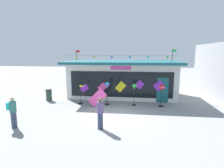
{
  "coord_description": "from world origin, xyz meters",
  "views": [
    {
      "loc": [
        1.13,
        -10.97,
        3.92
      ],
      "look_at": [
        -0.68,
        3.56,
        1.43
      ],
      "focal_mm": 29.29,
      "sensor_mm": 36.0,
      "label": 1
    }
  ],
  "objects_px": {
    "wind_spinner_center_left": "(134,88)",
    "wind_spinner_center_right": "(162,90)",
    "person_near_camera": "(13,112)",
    "kite_shop_building": "(123,78)",
    "wind_spinner_far_left": "(82,93)",
    "trash_bin": "(49,95)",
    "wind_spinner_left": "(107,87)",
    "person_mid_plaza": "(100,113)",
    "display_kite_on_ground": "(97,98)"
  },
  "relations": [
    {
      "from": "kite_shop_building",
      "to": "wind_spinner_center_right",
      "type": "height_order",
      "value": "kite_shop_building"
    },
    {
      "from": "wind_spinner_center_right",
      "to": "kite_shop_building",
      "type": "bearing_deg",
      "value": 133.27
    },
    {
      "from": "kite_shop_building",
      "to": "wind_spinner_left",
      "type": "height_order",
      "value": "kite_shop_building"
    },
    {
      "from": "wind_spinner_far_left",
      "to": "person_mid_plaza",
      "type": "height_order",
      "value": "person_mid_plaza"
    },
    {
      "from": "wind_spinner_far_left",
      "to": "display_kite_on_ground",
      "type": "bearing_deg",
      "value": -25.73
    },
    {
      "from": "wind_spinner_left",
      "to": "display_kite_on_ground",
      "type": "xyz_separation_m",
      "value": [
        -0.62,
        -0.66,
        -0.7
      ]
    },
    {
      "from": "trash_bin",
      "to": "wind_spinner_left",
      "type": "bearing_deg",
      "value": -7.21
    },
    {
      "from": "wind_spinner_far_left",
      "to": "wind_spinner_left",
      "type": "xyz_separation_m",
      "value": [
        2.0,
        -0.01,
        0.5
      ]
    },
    {
      "from": "wind_spinner_center_right",
      "to": "person_near_camera",
      "type": "bearing_deg",
      "value": -149.16
    },
    {
      "from": "wind_spinner_center_right",
      "to": "wind_spinner_far_left",
      "type": "bearing_deg",
      "value": -179.67
    },
    {
      "from": "kite_shop_building",
      "to": "person_mid_plaza",
      "type": "height_order",
      "value": "kite_shop_building"
    },
    {
      "from": "wind_spinner_left",
      "to": "trash_bin",
      "type": "xyz_separation_m",
      "value": [
        -4.99,
        0.63,
        -0.92
      ]
    },
    {
      "from": "wind_spinner_far_left",
      "to": "wind_spinner_center_right",
      "type": "xyz_separation_m",
      "value": [
        6.02,
        0.03,
        0.39
      ]
    },
    {
      "from": "person_near_camera",
      "to": "kite_shop_building",
      "type": "bearing_deg",
      "value": -40.26
    },
    {
      "from": "kite_shop_building",
      "to": "display_kite_on_ground",
      "type": "distance_m",
      "value": 4.38
    },
    {
      "from": "kite_shop_building",
      "to": "display_kite_on_ground",
      "type": "height_order",
      "value": "kite_shop_building"
    },
    {
      "from": "wind_spinner_center_left",
      "to": "person_mid_plaza",
      "type": "relative_size",
      "value": 0.99
    },
    {
      "from": "wind_spinner_center_right",
      "to": "person_mid_plaza",
      "type": "xyz_separation_m",
      "value": [
        -3.71,
        -4.53,
        -0.43
      ]
    },
    {
      "from": "wind_spinner_center_left",
      "to": "person_near_camera",
      "type": "xyz_separation_m",
      "value": [
        -6.3,
        -5.0,
        -0.42
      ]
    },
    {
      "from": "wind_spinner_far_left",
      "to": "person_mid_plaza",
      "type": "distance_m",
      "value": 5.06
    },
    {
      "from": "kite_shop_building",
      "to": "wind_spinner_left",
      "type": "distance_m",
      "value": 3.46
    },
    {
      "from": "wind_spinner_far_left",
      "to": "person_mid_plaza",
      "type": "relative_size",
      "value": 0.9
    },
    {
      "from": "display_kite_on_ground",
      "to": "trash_bin",
      "type": "bearing_deg",
      "value": 163.57
    },
    {
      "from": "wind_spinner_far_left",
      "to": "person_near_camera",
      "type": "height_order",
      "value": "person_near_camera"
    },
    {
      "from": "wind_spinner_center_right",
      "to": "wind_spinner_center_left",
      "type": "bearing_deg",
      "value": 178.45
    },
    {
      "from": "kite_shop_building",
      "to": "wind_spinner_far_left",
      "type": "relative_size",
      "value": 6.35
    },
    {
      "from": "wind_spinner_left",
      "to": "person_mid_plaza",
      "type": "distance_m",
      "value": 4.53
    },
    {
      "from": "wind_spinner_far_left",
      "to": "wind_spinner_center_right",
      "type": "distance_m",
      "value": 6.04
    },
    {
      "from": "wind_spinner_center_left",
      "to": "display_kite_on_ground",
      "type": "height_order",
      "value": "wind_spinner_center_left"
    },
    {
      "from": "trash_bin",
      "to": "wind_spinner_far_left",
      "type": "bearing_deg",
      "value": -11.77
    },
    {
      "from": "wind_spinner_center_left",
      "to": "person_near_camera",
      "type": "height_order",
      "value": "person_near_camera"
    },
    {
      "from": "display_kite_on_ground",
      "to": "wind_spinner_center_right",
      "type": "bearing_deg",
      "value": 8.57
    },
    {
      "from": "person_mid_plaza",
      "to": "display_kite_on_ground",
      "type": "height_order",
      "value": "person_mid_plaza"
    },
    {
      "from": "person_mid_plaza",
      "to": "display_kite_on_ground",
      "type": "xyz_separation_m",
      "value": [
        -0.93,
        3.83,
        -0.16
      ]
    },
    {
      "from": "wind_spinner_far_left",
      "to": "trash_bin",
      "type": "xyz_separation_m",
      "value": [
        -2.99,
        0.62,
        -0.42
      ]
    },
    {
      "from": "wind_spinner_far_left",
      "to": "person_near_camera",
      "type": "distance_m",
      "value": 5.41
    },
    {
      "from": "wind_spinner_left",
      "to": "wind_spinner_center_left",
      "type": "height_order",
      "value": "wind_spinner_left"
    },
    {
      "from": "wind_spinner_left",
      "to": "person_mid_plaza",
      "type": "bearing_deg",
      "value": -85.99
    },
    {
      "from": "kite_shop_building",
      "to": "wind_spinner_center_right",
      "type": "bearing_deg",
      "value": -46.73
    },
    {
      "from": "person_mid_plaza",
      "to": "trash_bin",
      "type": "height_order",
      "value": "person_mid_plaza"
    },
    {
      "from": "wind_spinner_left",
      "to": "person_mid_plaza",
      "type": "height_order",
      "value": "wind_spinner_left"
    },
    {
      "from": "wind_spinner_far_left",
      "to": "wind_spinner_center_right",
      "type": "bearing_deg",
      "value": 0.33
    },
    {
      "from": "wind_spinner_center_left",
      "to": "wind_spinner_center_right",
      "type": "height_order",
      "value": "wind_spinner_center_left"
    },
    {
      "from": "wind_spinner_center_right",
      "to": "trash_bin",
      "type": "height_order",
      "value": "wind_spinner_center_right"
    },
    {
      "from": "kite_shop_building",
      "to": "person_mid_plaza",
      "type": "xyz_separation_m",
      "value": [
        -0.62,
        -7.82,
        -0.78
      ]
    },
    {
      "from": "wind_spinner_center_right",
      "to": "display_kite_on_ground",
      "type": "xyz_separation_m",
      "value": [
        -4.64,
        -0.7,
        -0.59
      ]
    },
    {
      "from": "trash_bin",
      "to": "person_mid_plaza",
      "type": "bearing_deg",
      "value": -44.01
    },
    {
      "from": "person_near_camera",
      "to": "trash_bin",
      "type": "relative_size",
      "value": 1.76
    },
    {
      "from": "wind_spinner_left",
      "to": "trash_bin",
      "type": "relative_size",
      "value": 1.86
    },
    {
      "from": "wind_spinner_center_left",
      "to": "wind_spinner_far_left",
      "type": "bearing_deg",
      "value": -178.74
    }
  ]
}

